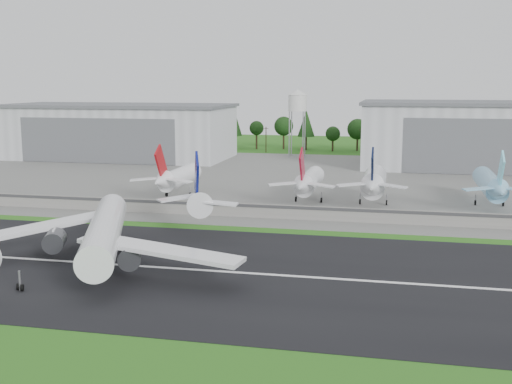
% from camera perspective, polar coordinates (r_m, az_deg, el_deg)
% --- Properties ---
extents(ground, '(600.00, 600.00, 0.00)m').
position_cam_1_polar(ground, '(105.43, -9.37, -8.26)').
color(ground, '#256718').
rests_on(ground, ground).
extents(runway, '(320.00, 60.00, 0.10)m').
position_cam_1_polar(runway, '(114.33, -7.51, -6.76)').
color(runway, black).
rests_on(runway, ground).
extents(runway_centerline, '(220.00, 1.00, 0.02)m').
position_cam_1_polar(runway_centerline, '(114.31, -7.51, -6.73)').
color(runway_centerline, white).
rests_on(runway_centerline, runway).
extents(apron, '(320.00, 150.00, 0.10)m').
position_cam_1_polar(apron, '(218.67, 2.33, 1.22)').
color(apron, slate).
rests_on(apron, ground).
extents(blast_fence, '(240.00, 0.61, 3.50)m').
position_cam_1_polar(blast_fence, '(155.71, -1.89, -1.59)').
color(blast_fence, gray).
rests_on(blast_fence, ground).
extents(hangar_west, '(97.00, 44.00, 23.20)m').
position_cam_1_polar(hangar_west, '(284.28, -12.14, 5.32)').
color(hangar_west, silver).
rests_on(hangar_west, ground).
extents(hangar_east, '(102.00, 47.00, 25.20)m').
position_cam_1_polar(hangar_east, '(261.24, 20.65, 4.77)').
color(hangar_east, silver).
rests_on(hangar_east, ground).
extents(water_tower, '(8.40, 8.40, 29.40)m').
position_cam_1_polar(water_tower, '(281.33, 3.71, 8.11)').
color(water_tower, '#99999E').
rests_on(water_tower, ground).
extents(utility_poles, '(230.00, 3.00, 12.00)m').
position_cam_1_polar(utility_poles, '(297.13, 5.06, 3.43)').
color(utility_poles, black).
rests_on(utility_poles, ground).
extents(treeline, '(320.00, 16.00, 22.00)m').
position_cam_1_polar(treeline, '(311.93, 5.42, 3.72)').
color(treeline, black).
rests_on(treeline, ground).
extents(main_airliner, '(53.32, 57.24, 18.17)m').
position_cam_1_polar(main_airliner, '(117.52, -13.42, -4.04)').
color(main_airliner, white).
rests_on(main_airliner, runway).
extents(parked_jet_red_a, '(7.36, 31.29, 16.42)m').
position_cam_1_polar(parked_jet_red_a, '(181.84, -7.12, 1.30)').
color(parked_jet_red_a, white).
rests_on(parked_jet_red_a, ground).
extents(parked_jet_red_b, '(7.36, 31.29, 16.45)m').
position_cam_1_polar(parked_jet_red_b, '(173.03, 4.65, 0.92)').
color(parked_jet_red_b, silver).
rests_on(parked_jet_red_b, ground).
extents(parked_jet_navy, '(7.36, 31.29, 16.88)m').
position_cam_1_polar(parked_jet_navy, '(171.58, 10.41, 0.85)').
color(parked_jet_navy, white).
rests_on(parked_jet_navy, ground).
extents(parked_jet_skyblue, '(7.36, 37.29, 16.56)m').
position_cam_1_polar(parked_jet_skyblue, '(178.11, 20.17, 0.63)').
color(parked_jet_skyblue, '#88C6EB').
rests_on(parked_jet_skyblue, ground).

